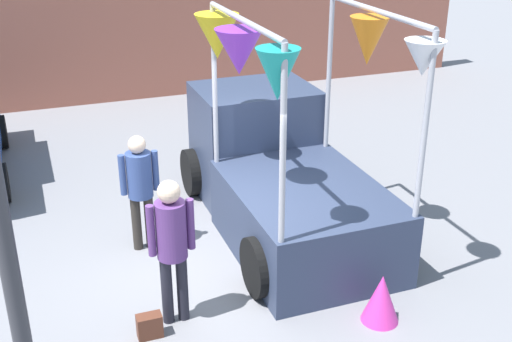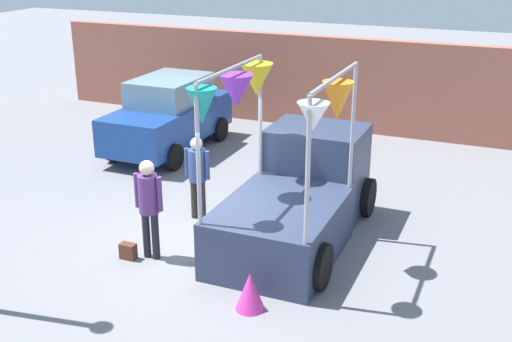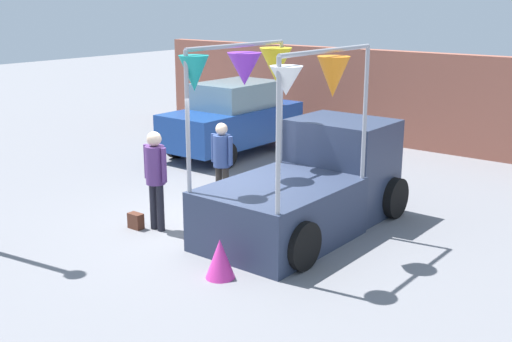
% 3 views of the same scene
% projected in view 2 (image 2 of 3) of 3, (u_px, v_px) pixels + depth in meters
% --- Properties ---
extents(ground_plane, '(60.00, 60.00, 0.00)m').
position_uv_depth(ground_plane, '(212.00, 246.00, 11.50)').
color(ground_plane, slate).
extents(vendor_truck, '(2.49, 4.05, 3.26)m').
position_uv_depth(vendor_truck, '(299.00, 189.00, 11.70)').
color(vendor_truck, '#2D3851').
rests_on(vendor_truck, ground).
extents(parked_car, '(1.88, 4.00, 1.88)m').
position_uv_depth(parked_car, '(169.00, 114.00, 16.31)').
color(parked_car, navy).
rests_on(parked_car, ground).
extents(person_customer, '(0.53, 0.34, 1.78)m').
position_uv_depth(person_customer, '(149.00, 200.00, 10.75)').
color(person_customer, black).
rests_on(person_customer, ground).
extents(person_vendor, '(0.53, 0.34, 1.66)m').
position_uv_depth(person_vendor, '(197.00, 170.00, 12.30)').
color(person_vendor, '#2D2823').
rests_on(person_vendor, ground).
extents(handbag, '(0.28, 0.16, 0.28)m').
position_uv_depth(handbag, '(128.00, 251.00, 11.03)').
color(handbag, '#592D1E').
rests_on(handbag, ground).
extents(brick_boundary_wall, '(18.00, 0.36, 2.60)m').
position_uv_depth(brick_boundary_wall, '(340.00, 84.00, 18.02)').
color(brick_boundary_wall, '#9E5947').
rests_on(brick_boundary_wall, ground).
extents(folded_kite_bundle_magenta, '(0.56, 0.56, 0.60)m').
position_uv_depth(folded_kite_bundle_magenta, '(250.00, 291.00, 9.49)').
color(folded_kite_bundle_magenta, '#D83399').
rests_on(folded_kite_bundle_magenta, ground).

